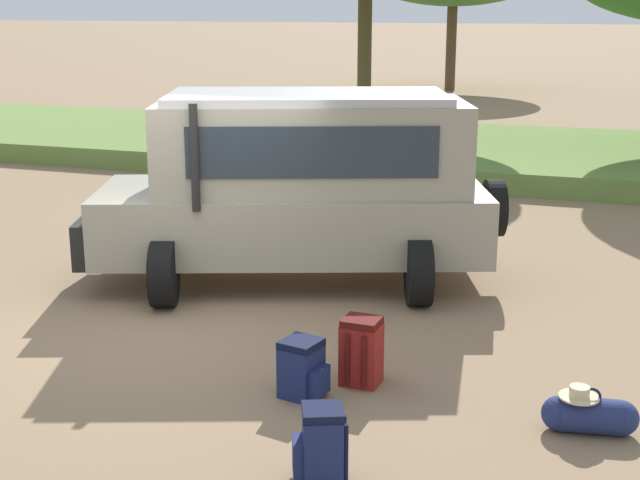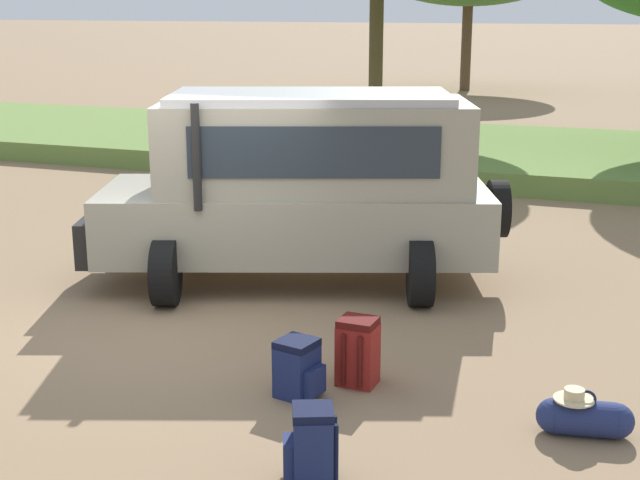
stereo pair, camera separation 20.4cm
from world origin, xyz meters
name	(u,v)px [view 2 (the right image)]	position (x,y,z in m)	size (l,w,h in m)	color
ground_plane	(187,325)	(0.00, 0.00, 0.00)	(320.00, 320.00, 0.00)	#8C7051
grass_bank	(429,150)	(0.00, 11.69, 0.22)	(120.00, 7.00, 0.44)	olive
safari_vehicle	(304,184)	(0.65, 2.00, 1.29)	(5.43, 3.70, 2.44)	gray
backpack_beside_front_wheel	(298,369)	(1.87, -1.30, 0.26)	(0.47, 0.42, 0.54)	navy
backpack_cluster_center	(358,352)	(2.31, -0.85, 0.32)	(0.37, 0.42, 0.66)	maroon
backpack_near_rear_wheel	(311,446)	(2.53, -2.68, 0.29)	(0.46, 0.41, 0.60)	navy
duffel_bag_low_black_case	(584,417)	(4.41, -1.21, 0.16)	(0.80, 0.38, 0.41)	navy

